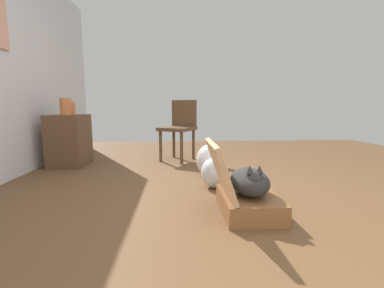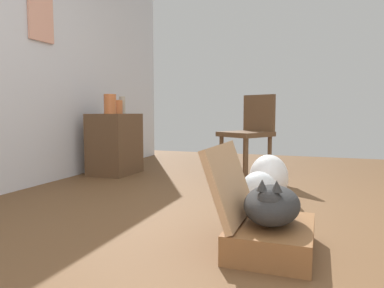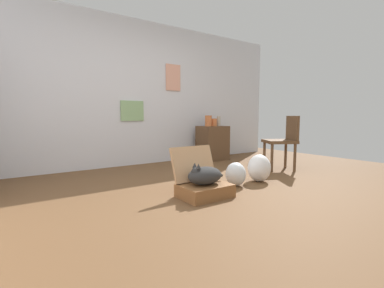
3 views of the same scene
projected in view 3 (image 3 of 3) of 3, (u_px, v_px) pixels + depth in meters
name	position (u px, v px, depth m)	size (l,w,h in m)	color
ground_plane	(216.00, 190.00, 3.32)	(7.68, 7.68, 0.00)	brown
wall_back	(137.00, 93.00, 5.03)	(6.40, 0.15, 2.60)	silver
suitcase_base	(205.00, 191.00, 3.04)	(0.55, 0.41, 0.14)	brown
suitcase_lid	(193.00, 164.00, 3.19)	(0.55, 0.41, 0.04)	tan
cat	(204.00, 175.00, 3.02)	(0.49, 0.28, 0.25)	#2D2D2D
plastic_bag_white	(236.00, 174.00, 3.52)	(0.26, 0.27, 0.30)	silver
plastic_bag_clear	(259.00, 168.00, 3.76)	(0.31, 0.31, 0.37)	white
side_table	(213.00, 143.00, 5.62)	(0.56, 0.43, 0.69)	brown
vase_tall	(208.00, 121.00, 5.46)	(0.13, 0.13, 0.21)	#CC6B38
vase_short	(219.00, 121.00, 5.64)	(0.07, 0.07, 0.20)	#B7AD99
vase_round	(214.00, 122.00, 5.55)	(0.13, 0.13, 0.15)	#CC6B38
chair	(284.00, 140.00, 4.55)	(0.62, 0.61, 0.89)	brown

